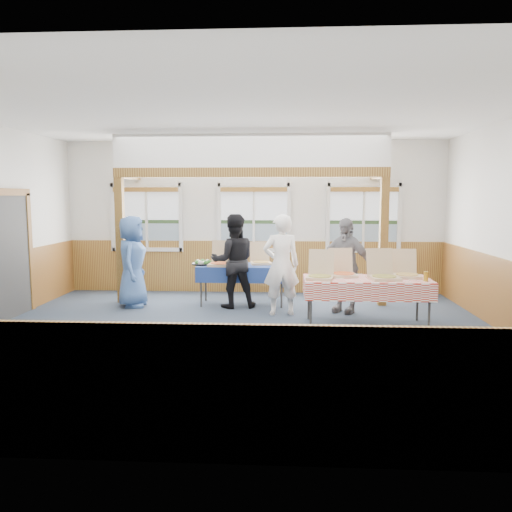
{
  "coord_description": "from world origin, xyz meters",
  "views": [
    {
      "loc": [
        0.64,
        -7.09,
        2.05
      ],
      "look_at": [
        0.19,
        1.0,
        1.08
      ],
      "focal_mm": 35.0,
      "sensor_mm": 36.0,
      "label": 1
    }
  ],
  "objects": [
    {
      "name": "pizza_box_b",
      "position": [
        0.2,
        2.38,
        0.82
      ],
      "size": [
        0.45,
        0.52,
        0.41
      ],
      "rotation": [
        0.0,
        0.0,
        0.17
      ],
      "color": "#CBAD87",
      "rests_on": "table_left"
    },
    {
      "name": "pizza_box_d",
      "position": [
        1.6,
        0.98,
        0.82
      ],
      "size": [
        0.45,
        0.53,
        0.44
      ],
      "rotation": [
        0.0,
        0.0,
        0.1
      ],
      "color": "#CBAD87",
      "rests_on": "table_right"
    },
    {
      "name": "post_right",
      "position": [
        2.5,
        2.3,
        1.2
      ],
      "size": [
        0.15,
        0.15,
        2.4
      ],
      "primitive_type": "cube",
      "color": "#563213",
      "rests_on": "floor"
    },
    {
      "name": "drink_glass",
      "position": [
        2.81,
        0.54,
        0.83
      ],
      "size": [
        0.07,
        0.07,
        0.15
      ],
      "primitive_type": "cylinder",
      "color": "#A5771B",
      "rests_on": "table_right"
    },
    {
      "name": "pizza_box_f",
      "position": [
        2.61,
        0.93,
        0.82
      ],
      "size": [
        0.4,
        0.49,
        0.43
      ],
      "rotation": [
        0.0,
        0.0,
        -0.02
      ],
      "color": "#CBAD87",
      "rests_on": "table_right"
    },
    {
      "name": "window_mid",
      "position": [
        0.0,
        3.46,
        1.68
      ],
      "size": [
        1.56,
        0.1,
        1.46
      ],
      "color": "silver",
      "rests_on": "wall_back"
    },
    {
      "name": "pizza_box_c",
      "position": [
        1.21,
        0.69,
        0.82
      ],
      "size": [
        0.48,
        0.55,
        0.44
      ],
      "rotation": [
        0.0,
        0.0,
        -0.16
      ],
      "color": "#CBAD87",
      "rests_on": "table_right"
    },
    {
      "name": "table_right",
      "position": [
        1.96,
        0.79,
        0.7
      ],
      "size": [
        2.15,
        1.64,
        0.76
      ],
      "rotation": [
        0.0,
        0.0,
        0.41
      ],
      "color": "#373737",
      "rests_on": "floor"
    },
    {
      "name": "post_left",
      "position": [
        -2.5,
        2.3,
        1.2
      ],
      "size": [
        0.15,
        0.15,
        2.4
      ],
      "primitive_type": "cube",
      "color": "#563213",
      "rests_on": "floor"
    },
    {
      "name": "window_right",
      "position": [
        2.3,
        3.46,
        1.68
      ],
      "size": [
        1.56,
        0.1,
        1.46
      ],
      "color": "silver",
      "rests_on": "wall_back"
    },
    {
      "name": "ceiling",
      "position": [
        0.0,
        0.0,
        3.2
      ],
      "size": [
        8.0,
        8.0,
        0.0
      ],
      "primitive_type": "plane",
      "rotation": [
        3.14,
        0.0,
        0.0
      ],
      "color": "white",
      "rests_on": "wall_back"
    },
    {
      "name": "table_left",
      "position": [
        -0.14,
        2.22,
        0.69
      ],
      "size": [
        1.83,
        1.44,
        0.76
      ],
      "rotation": [
        0.0,
        0.0,
        0.43
      ],
      "color": "#373737",
      "rests_on": "floor"
    },
    {
      "name": "veggie_tray",
      "position": [
        -0.89,
        2.22,
        0.79
      ],
      "size": [
        0.42,
        0.42,
        0.09
      ],
      "color": "black",
      "rests_on": "table_left"
    },
    {
      "name": "wainscot_back",
      "position": [
        0.0,
        3.48,
        0.55
      ],
      "size": [
        7.98,
        0.05,
        1.1
      ],
      "primitive_type": "cube",
      "color": "brown",
      "rests_on": "floor"
    },
    {
      "name": "floor",
      "position": [
        0.0,
        0.0,
        0.0
      ],
      "size": [
        8.0,
        8.0,
        0.0
      ],
      "primitive_type": "plane",
      "color": "#283542",
      "rests_on": "ground"
    },
    {
      "name": "woman_black",
      "position": [
        -0.28,
        1.96,
        0.86
      ],
      "size": [
        0.96,
        0.82,
        1.73
      ],
      "primitive_type": "imported",
      "rotation": [
        0.0,
        0.0,
        3.36
      ],
      "color": "black",
      "rests_on": "floor"
    },
    {
      "name": "pizza_box_a",
      "position": [
        -0.54,
        2.11,
        0.83
      ],
      "size": [
        0.45,
        0.53,
        0.45
      ],
      "rotation": [
        0.0,
        0.0,
        -0.06
      ],
      "color": "#CBAD87",
      "rests_on": "table_left"
    },
    {
      "name": "wainscot_front",
      "position": [
        0.0,
        -3.48,
        0.55
      ],
      "size": [
        7.98,
        0.05,
        1.1
      ],
      "primitive_type": "cube",
      "color": "brown",
      "rests_on": "floor"
    },
    {
      "name": "pizza_box_e",
      "position": [
        2.2,
        0.71,
        0.83
      ],
      "size": [
        0.48,
        0.57,
        0.46
      ],
      "rotation": [
        0.0,
        0.0,
        0.13
      ],
      "color": "#CBAD87",
      "rests_on": "table_right"
    },
    {
      "name": "wall_back",
      "position": [
        0.0,
        3.5,
        1.6
      ],
      "size": [
        8.0,
        0.0,
        8.0
      ],
      "primitive_type": "plane",
      "rotation": [
        1.57,
        0.0,
        0.0
      ],
      "color": "silver",
      "rests_on": "floor"
    },
    {
      "name": "cross_beam",
      "position": [
        0.0,
        2.3,
        2.49
      ],
      "size": [
        5.15,
        0.18,
        0.18
      ],
      "primitive_type": "cube",
      "color": "#563213",
      "rests_on": "post_left"
    },
    {
      "name": "woman_white",
      "position": [
        0.6,
        1.43,
        0.87
      ],
      "size": [
        0.7,
        0.53,
        1.75
      ],
      "primitive_type": "imported",
      "rotation": [
        0.0,
        0.0,
        3.32
      ],
      "color": "white",
      "rests_on": "floor"
    },
    {
      "name": "man_blue",
      "position": [
        -2.17,
        1.93,
        0.85
      ],
      "size": [
        0.6,
        0.87,
        1.69
      ],
      "primitive_type": "imported",
      "rotation": [
        0.0,
        0.0,
        1.65
      ],
      "color": "#3D609A",
      "rests_on": "floor"
    },
    {
      "name": "cased_opening",
      "position": [
        -3.96,
        0.9,
        1.05
      ],
      "size": [
        0.06,
        1.3,
        2.1
      ],
      "primitive_type": "cube",
      "color": "#373737",
      "rests_on": "wall_left"
    },
    {
      "name": "window_left",
      "position": [
        -2.3,
        3.46,
        1.68
      ],
      "size": [
        1.56,
        0.1,
        1.46
      ],
      "color": "silver",
      "rests_on": "wall_back"
    },
    {
      "name": "wall_front",
      "position": [
        0.0,
        -3.5,
        1.6
      ],
      "size": [
        8.0,
        0.0,
        8.0
      ],
      "primitive_type": "plane",
      "rotation": [
        -1.57,
        0.0,
        0.0
      ],
      "color": "silver",
      "rests_on": "floor"
    },
    {
      "name": "person_grey",
      "position": [
        1.72,
        1.68,
        0.84
      ],
      "size": [
        1.05,
        0.87,
        1.68
      ],
      "primitive_type": "imported",
      "rotation": [
        0.0,
        0.0,
        -0.56
      ],
      "color": "slate",
      "rests_on": "floor"
    }
  ]
}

